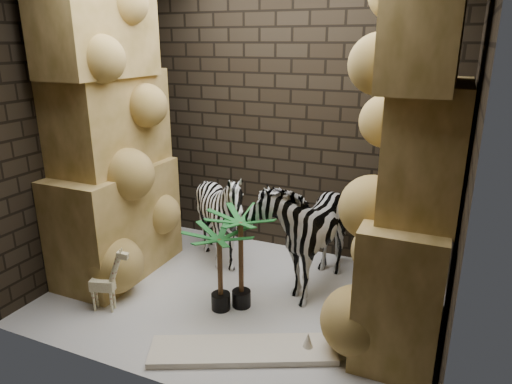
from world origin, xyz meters
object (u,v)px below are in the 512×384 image
at_px(giraffe_toy, 102,278).
at_px(surfboard, 243,350).
at_px(palm_back, 220,270).
at_px(zebra_left, 221,221).
at_px(palm_front, 241,260).
at_px(zebra_right, 307,218).

relative_size(giraffe_toy, surfboard, 0.44).
bearing_deg(palm_back, giraffe_toy, -155.63).
bearing_deg(zebra_left, giraffe_toy, -118.11).
height_order(giraffe_toy, palm_back, palm_back).
height_order(giraffe_toy, surfboard, giraffe_toy).
distance_m(palm_front, surfboard, 0.80).
bearing_deg(giraffe_toy, palm_back, 7.11).
distance_m(zebra_right, zebra_left, 0.96).
distance_m(giraffe_toy, palm_back, 1.04).
bearing_deg(surfboard, palm_front, 91.17).
bearing_deg(palm_front, surfboard, -63.65).
bearing_deg(zebra_left, surfboard, -59.99).
bearing_deg(surfboard, palm_back, 107.52).
xyz_separation_m(palm_front, palm_back, (-0.15, -0.12, -0.07)).
bearing_deg(giraffe_toy, palm_front, 9.36).
height_order(zebra_right, zebra_left, zebra_right).
bearing_deg(palm_back, zebra_left, 117.19).
bearing_deg(palm_front, zebra_left, 129.66).
xyz_separation_m(zebra_right, palm_front, (-0.39, -0.66, -0.22)).
relative_size(palm_front, palm_back, 1.18).
distance_m(zebra_left, surfboard, 1.59).
bearing_deg(giraffe_toy, zebra_right, 21.87).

